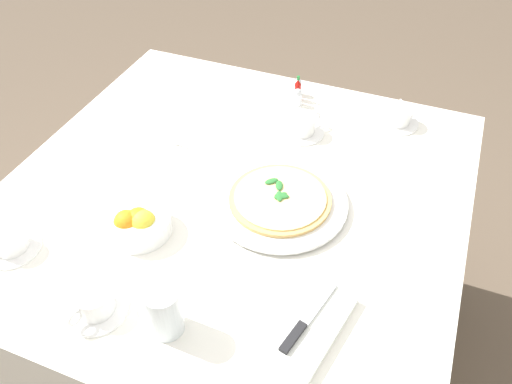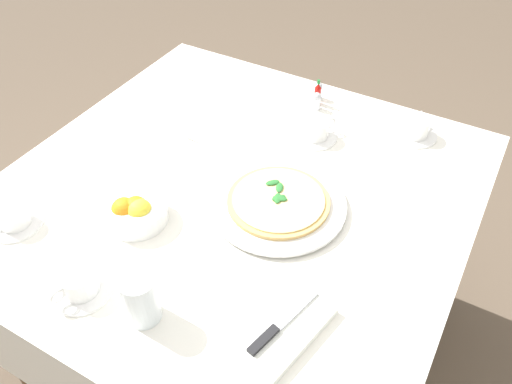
% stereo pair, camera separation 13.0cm
% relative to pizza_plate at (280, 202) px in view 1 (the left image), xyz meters
% --- Properties ---
extents(ground_plane, '(8.00, 8.00, 0.00)m').
position_rel_pizza_plate_xyz_m(ground_plane, '(0.01, 0.13, -0.75)').
color(ground_plane, brown).
extents(dining_table, '(1.16, 1.16, 0.74)m').
position_rel_pizza_plate_xyz_m(dining_table, '(0.01, 0.13, -0.14)').
color(dining_table, white).
rests_on(dining_table, ground_plane).
extents(pizza_plate, '(0.34, 0.34, 0.02)m').
position_rel_pizza_plate_xyz_m(pizza_plate, '(0.00, 0.00, 0.00)').
color(pizza_plate, white).
rests_on(pizza_plate, dining_table).
extents(pizza, '(0.25, 0.25, 0.02)m').
position_rel_pizza_plate_xyz_m(pizza, '(0.00, 0.00, 0.01)').
color(pizza, '#DBAD60').
rests_on(pizza, pizza_plate).
extents(coffee_cup_back_corner, '(0.13, 0.13, 0.06)m').
position_rel_pizza_plate_xyz_m(coffee_cup_back_corner, '(-0.36, 0.52, 0.01)').
color(coffee_cup_back_corner, white).
rests_on(coffee_cup_back_corner, dining_table).
extents(coffee_cup_far_left, '(0.13, 0.13, 0.06)m').
position_rel_pizza_plate_xyz_m(coffee_cup_far_left, '(-0.43, 0.24, 0.02)').
color(coffee_cup_far_left, white).
rests_on(coffee_cup_far_left, dining_table).
extents(coffee_cup_left_edge, '(0.13, 0.13, 0.06)m').
position_rel_pizza_plate_xyz_m(coffee_cup_left_edge, '(0.46, -0.20, 0.02)').
color(coffee_cup_left_edge, white).
rests_on(coffee_cup_left_edge, dining_table).
extents(coffee_cup_right_edge, '(0.13, 0.13, 0.06)m').
position_rel_pizza_plate_xyz_m(coffee_cup_right_edge, '(0.31, 0.04, 0.01)').
color(coffee_cup_right_edge, white).
rests_on(coffee_cup_right_edge, dining_table).
extents(water_glass_center_back, '(0.07, 0.07, 0.12)m').
position_rel_pizza_plate_xyz_m(water_glass_center_back, '(-0.41, 0.09, 0.04)').
color(water_glass_center_back, white).
rests_on(water_glass_center_back, dining_table).
extents(napkin_folded, '(0.24, 0.17, 0.02)m').
position_rel_pizza_plate_xyz_m(napkin_folded, '(-0.31, -0.16, -0.00)').
color(napkin_folded, white).
rests_on(napkin_folded, dining_table).
extents(dinner_knife, '(0.19, 0.06, 0.01)m').
position_rel_pizza_plate_xyz_m(dinner_knife, '(-0.30, -0.17, 0.01)').
color(dinner_knife, silver).
rests_on(dinner_knife, napkin_folded).
extents(citrus_bowl, '(0.15, 0.15, 0.07)m').
position_rel_pizza_plate_xyz_m(citrus_bowl, '(-0.20, 0.28, 0.02)').
color(citrus_bowl, white).
rests_on(citrus_bowl, dining_table).
extents(hot_sauce_bottle, '(0.02, 0.02, 0.08)m').
position_rel_pizza_plate_xyz_m(hot_sauce_bottle, '(0.47, 0.11, 0.02)').
color(hot_sauce_bottle, '#B7140F').
rests_on(hot_sauce_bottle, dining_table).
extents(salt_shaker, '(0.03, 0.03, 0.06)m').
position_rel_pizza_plate_xyz_m(salt_shaker, '(0.50, 0.12, 0.01)').
color(salt_shaker, white).
rests_on(salt_shaker, dining_table).
extents(pepper_shaker, '(0.03, 0.03, 0.06)m').
position_rel_pizza_plate_xyz_m(pepper_shaker, '(0.44, 0.10, 0.01)').
color(pepper_shaker, white).
rests_on(pepper_shaker, dining_table).
extents(menu_card, '(0.01, 0.09, 0.06)m').
position_rel_pizza_plate_xyz_m(menu_card, '(0.12, 0.40, 0.02)').
color(menu_card, white).
rests_on(menu_card, dining_table).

